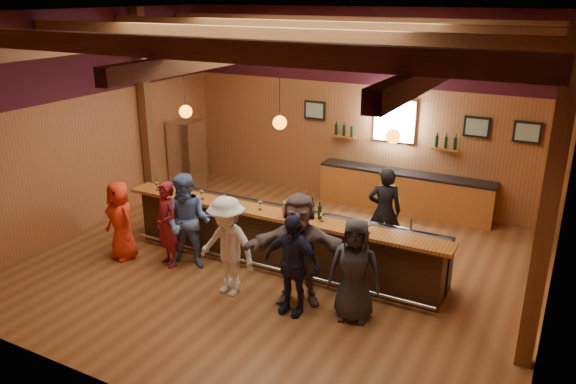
% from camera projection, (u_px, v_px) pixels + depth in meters
% --- Properties ---
extents(room, '(9.04, 9.00, 4.52)m').
position_uv_depth(room, '(281.00, 92.00, 9.42)').
color(room, brown).
rests_on(room, ground).
extents(bar_counter, '(6.30, 1.07, 1.11)m').
position_uv_depth(bar_counter, '(285.00, 237.00, 10.40)').
color(bar_counter, black).
rests_on(bar_counter, ground).
extents(back_bar_cabinet, '(4.00, 0.52, 0.95)m').
position_uv_depth(back_bar_cabinet, '(404.00, 192.00, 12.86)').
color(back_bar_cabinet, brown).
rests_on(back_bar_cabinet, ground).
extents(window, '(0.95, 0.09, 0.95)m').
position_uv_depth(window, '(395.00, 121.00, 12.69)').
color(window, silver).
rests_on(window, room).
extents(framed_pictures, '(5.35, 0.05, 0.45)m').
position_uv_depth(framed_pictures, '(433.00, 122.00, 12.29)').
color(framed_pictures, black).
rests_on(framed_pictures, room).
extents(wine_shelves, '(3.00, 0.18, 0.30)m').
position_uv_depth(wine_shelves, '(393.00, 140.00, 12.78)').
color(wine_shelves, brown).
rests_on(wine_shelves, room).
extents(pendant_lights, '(4.24, 0.24, 1.37)m').
position_uv_depth(pendant_lights, '(280.00, 122.00, 9.54)').
color(pendant_lights, black).
rests_on(pendant_lights, room).
extents(stainless_fridge, '(0.70, 0.70, 1.80)m').
position_uv_depth(stainless_fridge, '(187.00, 156.00, 14.13)').
color(stainless_fridge, silver).
rests_on(stainless_fridge, ground).
extents(customer_orange, '(0.84, 0.65, 1.52)m').
position_uv_depth(customer_orange, '(121.00, 220.00, 10.51)').
color(customer_orange, red).
rests_on(customer_orange, ground).
extents(customer_redvest, '(0.69, 0.59, 1.62)m').
position_uv_depth(customer_redvest, '(167.00, 224.00, 10.21)').
color(customer_redvest, maroon).
rests_on(customer_redvest, ground).
extents(customer_denim, '(1.04, 0.92, 1.79)m').
position_uv_depth(customer_denim, '(188.00, 222.00, 10.10)').
color(customer_denim, '#5066A0').
rests_on(customer_denim, ground).
extents(customer_white, '(1.19, 0.78, 1.72)m').
position_uv_depth(customer_white, '(227.00, 246.00, 9.21)').
color(customer_white, silver).
rests_on(customer_white, ground).
extents(customer_navy, '(0.99, 0.45, 1.66)m').
position_uv_depth(customer_navy, '(292.00, 264.00, 8.67)').
color(customer_navy, '#1B1C36').
rests_on(customer_navy, ground).
extents(customer_brown, '(1.83, 1.14, 1.88)m').
position_uv_depth(customer_brown, '(299.00, 249.00, 8.93)').
color(customer_brown, '#614E4E').
rests_on(customer_brown, ground).
extents(customer_dark, '(0.91, 0.69, 1.65)m').
position_uv_depth(customer_dark, '(355.00, 270.00, 8.50)').
color(customer_dark, '#252527').
rests_on(customer_dark, ground).
extents(bartender, '(0.74, 0.60, 1.74)m').
position_uv_depth(bartender, '(384.00, 211.00, 10.65)').
color(bartender, black).
rests_on(bartender, ground).
extents(ice_bucket, '(0.24, 0.24, 0.27)m').
position_uv_depth(ice_bucket, '(289.00, 209.00, 9.75)').
color(ice_bucket, brown).
rests_on(ice_bucket, bar_counter).
extents(bottle_a, '(0.07, 0.07, 0.32)m').
position_uv_depth(bottle_a, '(320.00, 212.00, 9.62)').
color(bottle_a, black).
rests_on(bottle_a, bar_counter).
extents(bottle_b, '(0.08, 0.08, 0.36)m').
position_uv_depth(bottle_b, '(312.00, 210.00, 9.69)').
color(bottle_b, black).
rests_on(bottle_b, bar_counter).
extents(glass_a, '(0.08, 0.08, 0.18)m').
position_uv_depth(glass_a, '(157.00, 184.00, 11.01)').
color(glass_a, silver).
rests_on(glass_a, bar_counter).
extents(glass_b, '(0.08, 0.08, 0.17)m').
position_uv_depth(glass_b, '(182.00, 189.00, 10.78)').
color(glass_b, silver).
rests_on(glass_b, bar_counter).
extents(glass_c, '(0.09, 0.09, 0.20)m').
position_uv_depth(glass_c, '(202.00, 192.00, 10.54)').
color(glass_c, silver).
rests_on(glass_c, bar_counter).
extents(glass_d, '(0.08, 0.08, 0.18)m').
position_uv_depth(glass_d, '(224.00, 197.00, 10.32)').
color(glass_d, silver).
rests_on(glass_d, bar_counter).
extents(glass_e, '(0.08, 0.08, 0.18)m').
position_uv_depth(glass_e, '(260.00, 203.00, 10.04)').
color(glass_e, silver).
rests_on(glass_e, bar_counter).
extents(glass_f, '(0.07, 0.07, 0.17)m').
position_uv_depth(glass_f, '(322.00, 215.00, 9.52)').
color(glass_f, silver).
rests_on(glass_f, bar_counter).
extents(glass_g, '(0.08, 0.08, 0.17)m').
position_uv_depth(glass_g, '(360.00, 223.00, 9.19)').
color(glass_g, silver).
rests_on(glass_g, bar_counter).
extents(glass_h, '(0.08, 0.08, 0.18)m').
position_uv_depth(glass_h, '(369.00, 226.00, 9.07)').
color(glass_h, silver).
rests_on(glass_h, bar_counter).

